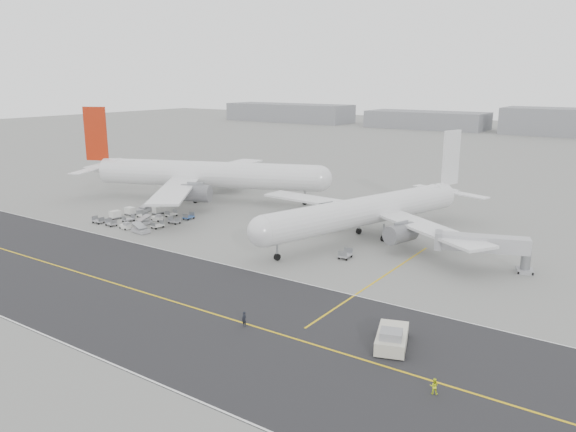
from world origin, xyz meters
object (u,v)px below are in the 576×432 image
Objects in this scene: jet_bridge at (483,245)px; ground_crew_b at (434,386)px; airliner_b at (371,210)px; ground_crew_a at (244,319)px; airliner_a at (202,174)px; pushback_tug at (392,338)px.

jet_bridge is 9.30× the size of ground_crew_b.
ground_crew_b is at bearing -99.52° from jet_bridge.
airliner_b is at bearing -77.17° from ground_crew_b.
jet_bridge is 41.69m from ground_crew_a.
jet_bridge is at bearing -122.47° from airliner_a.
ground_crew_a is (-17.71, -37.63, -2.99)m from jet_bridge.
pushback_tug is 5.56× the size of ground_crew_b.
jet_bridge is at bearing -100.38° from ground_crew_b.
airliner_a reaches higher than ground_crew_b.
airliner_b is 23.46m from jet_bridge.
jet_bridge reaches higher than pushback_tug.
pushback_tug is at bearing -42.77° from airliner_b.
airliner_b is 5.90× the size of pushback_tug.
ground_crew_b is at bearing -61.02° from pushback_tug.
ground_crew_b is (24.31, -1.46, -0.15)m from ground_crew_a.
ground_crew_a is at bearing -134.31° from jet_bridge.
jet_bridge is (0.74, 32.41, 2.91)m from pushback_tug.
pushback_tug is 32.55m from jet_bridge.
airliner_a is 50.03m from airliner_b.
jet_bridge is at bearing 72.99° from ground_crew_a.
ground_crew_a is at bearing 178.34° from pushback_tug.
pushback_tug is 0.60× the size of jet_bridge.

